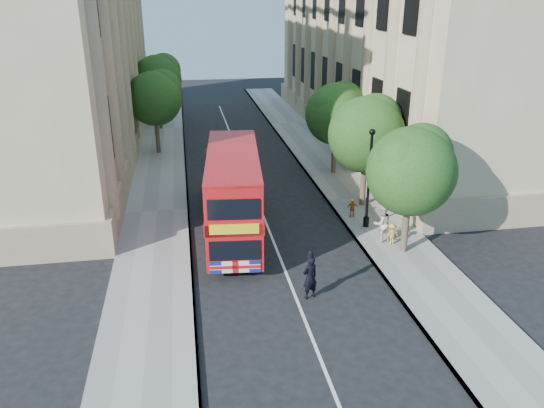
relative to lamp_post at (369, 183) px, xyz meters
name	(u,v)px	position (x,y,z in m)	size (l,w,h in m)	color
ground	(296,297)	(-5.00, -6.00, -2.51)	(120.00, 120.00, 0.00)	black
pavement_right	(355,199)	(0.75, 4.00, -2.45)	(3.50, 80.00, 0.12)	gray
pavement_left	(157,212)	(-10.75, 4.00, -2.45)	(3.50, 80.00, 0.12)	gray
building_right	(404,26)	(8.80, 18.00, 6.49)	(12.00, 38.00, 18.00)	tan
building_left	(39,30)	(-18.80, 18.00, 6.49)	(12.00, 38.00, 18.00)	tan
tree_right_near	(412,166)	(0.84, -2.97, 1.74)	(4.00, 4.00, 6.08)	#473828
tree_right_mid	(367,130)	(0.84, 3.03, 1.93)	(4.20, 4.20, 6.37)	#473828
tree_right_far	(336,111)	(0.84, 9.03, 1.80)	(4.00, 4.00, 6.15)	#473828
tree_left_far	(155,95)	(-10.96, 16.03, 1.93)	(4.00, 4.00, 6.30)	#473828
tree_left_back	(158,76)	(-10.96, 24.03, 2.20)	(4.20, 4.20, 6.65)	#473828
lamp_post	(369,183)	(0.00, 0.00, 0.00)	(0.32, 0.32, 5.16)	black
double_decker_bus	(234,193)	(-6.82, 0.17, -0.17)	(3.27, 9.37, 4.24)	#AD0C0F
box_van	(227,183)	(-6.80, 4.52, -1.14)	(2.13, 4.94, 2.79)	black
police_constable	(310,277)	(-4.46, -6.11, -1.60)	(0.66, 0.44, 1.82)	black
woman_pedestrian	(382,223)	(0.13, -1.82, -1.45)	(0.92, 0.71, 1.89)	beige
child_a	(353,208)	(-0.33, 1.28, -1.86)	(0.62, 0.26, 1.06)	orange
child_b	(392,234)	(0.51, -2.23, -1.86)	(0.69, 0.40, 1.06)	gold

